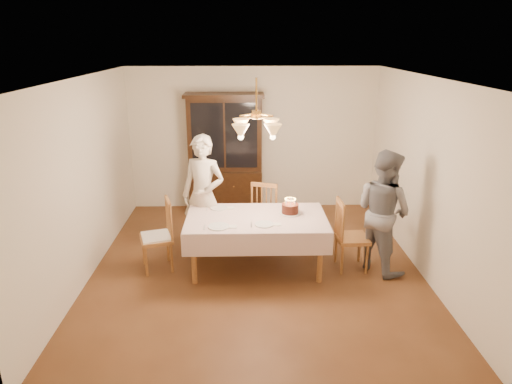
{
  "coord_description": "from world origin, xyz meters",
  "views": [
    {
      "loc": [
        -0.14,
        -5.74,
        3.06
      ],
      "look_at": [
        0.0,
        0.2,
        1.05
      ],
      "focal_mm": 32.0,
      "sensor_mm": 36.0,
      "label": 1
    }
  ],
  "objects_px": {
    "dining_table": "(256,222)",
    "china_hutch": "(225,156)",
    "chair_far_side": "(267,214)",
    "birthday_cake": "(290,209)",
    "elderly_woman": "(203,196)"
  },
  "relations": [
    {
      "from": "dining_table",
      "to": "birthday_cake",
      "type": "xyz_separation_m",
      "value": [
        0.47,
        0.12,
        0.14
      ]
    },
    {
      "from": "dining_table",
      "to": "chair_far_side",
      "type": "relative_size",
      "value": 1.9
    },
    {
      "from": "china_hutch",
      "to": "chair_far_side",
      "type": "distance_m",
      "value": 1.61
    },
    {
      "from": "dining_table",
      "to": "birthday_cake",
      "type": "distance_m",
      "value": 0.5
    },
    {
      "from": "dining_table",
      "to": "birthday_cake",
      "type": "bearing_deg",
      "value": 14.22
    },
    {
      "from": "china_hutch",
      "to": "elderly_woman",
      "type": "xyz_separation_m",
      "value": [
        -0.25,
        -1.75,
        -0.15
      ]
    },
    {
      "from": "chair_far_side",
      "to": "birthday_cake",
      "type": "height_order",
      "value": "chair_far_side"
    },
    {
      "from": "china_hutch",
      "to": "birthday_cake",
      "type": "height_order",
      "value": "china_hutch"
    },
    {
      "from": "chair_far_side",
      "to": "birthday_cake",
      "type": "bearing_deg",
      "value": -70.79
    },
    {
      "from": "elderly_woman",
      "to": "birthday_cake",
      "type": "xyz_separation_m",
      "value": [
        1.22,
        -0.39,
        -0.07
      ]
    },
    {
      "from": "dining_table",
      "to": "chair_far_side",
      "type": "distance_m",
      "value": 0.98
    },
    {
      "from": "china_hutch",
      "to": "chair_far_side",
      "type": "relative_size",
      "value": 2.16
    },
    {
      "from": "dining_table",
      "to": "china_hutch",
      "type": "relative_size",
      "value": 0.88
    },
    {
      "from": "elderly_woman",
      "to": "birthday_cake",
      "type": "relative_size",
      "value": 5.95
    },
    {
      "from": "elderly_woman",
      "to": "birthday_cake",
      "type": "distance_m",
      "value": 1.28
    }
  ]
}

